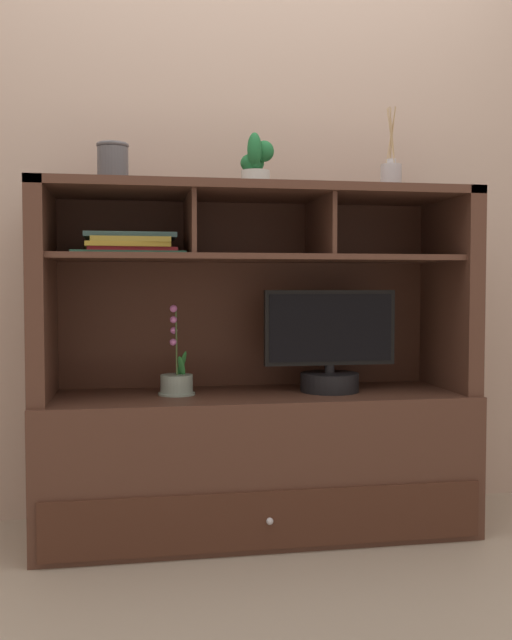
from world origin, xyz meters
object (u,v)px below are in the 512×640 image
Objects in this scene: media_console at (256,423)px; ceramic_vase at (113,164)px; magazine_stack_left at (129,244)px; potted_orchid at (177,382)px; diffuser_bottle at (391,176)px; tv_monitor at (330,351)px; potted_succulent at (256,166)px.

ceramic_vase is at bearing -178.68° from media_console.
media_console is 3.90× the size of magazine_stack_left.
diffuser_bottle is (0.80, -0.02, 0.75)m from potted_orchid.
potted_orchid is at bearing 177.87° from tv_monitor.
media_console is at bearing 0.41° from potted_orchid.
media_console is 1.05m from diffuser_bottle.
media_console is 5.07× the size of diffuser_bottle.
diffuser_bottle is (0.97, -0.01, 0.26)m from magazine_stack_left.
potted_succulent is at bearing -0.03° from potted_orchid.
diffuser_bottle is 0.51m from potted_succulent.
magazine_stack_left is 1.00m from diffuser_bottle.
media_console is 0.38m from tv_monitor.
potted_succulent reaches higher than magazine_stack_left.
potted_succulent is 1.35× the size of ceramic_vase.
ceramic_vase is (-0.22, -0.01, 0.77)m from potted_orchid.
ceramic_vase is at bearing -178.93° from potted_succulent.
potted_succulent is (0.46, 0.01, 0.29)m from magazine_stack_left.
media_console is 8.03× the size of potted_succulent.
potted_orchid is 0.80m from ceramic_vase.
magazine_stack_left is at bearing -178.17° from media_console.
magazine_stack_left is at bearing 179.63° from diffuser_bottle.
potted_succulent reaches higher than media_console.
media_console reaches higher than magazine_stack_left.
diffuser_bottle is (0.23, 0.00, 0.65)m from tv_monitor.
media_console is 3.17× the size of tv_monitor.
media_console is 0.33m from potted_orchid.
potted_succulent is (0.29, -0.00, 0.78)m from potted_orchid.
tv_monitor is 1.52× the size of potted_orchid.
magazine_stack_left reaches higher than potted_orchid.
potted_succulent reaches higher than potted_orchid.
potted_succulent is (-0.28, 0.02, 0.68)m from tv_monitor.
ceramic_vase is (-0.51, -0.01, -0.01)m from potted_succulent.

